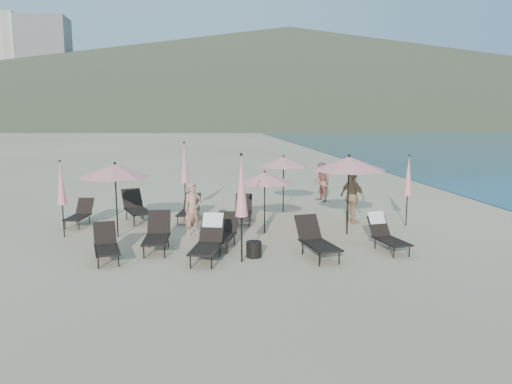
{
  "coord_description": "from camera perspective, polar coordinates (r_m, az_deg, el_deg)",
  "views": [
    {
      "loc": [
        -2.28,
        -13.19,
        3.85
      ],
      "look_at": [
        -0.05,
        3.5,
        1.1
      ],
      "focal_mm": 35.0,
      "sensor_mm": 36.0,
      "label": 1
    }
  ],
  "objects": [
    {
      "name": "lounger_5",
      "position": [
        14.42,
        14.62,
        -4.61
      ],
      "size": [
        0.82,
        1.63,
        0.97
      ],
      "rotation": [
        0.0,
        0.0,
        0.17
      ],
      "color": "black",
      "rests_on": "ground"
    },
    {
      "name": "hotel_skyline",
      "position": [
        299.4,
        -25.99,
        12.25
      ],
      "size": [
        109.0,
        82.0,
        55.0
      ],
      "color": "beige",
      "rests_on": "ground"
    },
    {
      "name": "beachgoer_b",
      "position": [
        21.48,
        7.54,
        1.13
      ],
      "size": [
        0.86,
        0.98,
        1.67
      ],
      "primitive_type": "imported",
      "rotation": [
        0.0,
        0.0,
        -1.24
      ],
      "color": "#965C4D",
      "rests_on": "ground"
    },
    {
      "name": "lounger_2",
      "position": [
        13.19,
        -5.45,
        -5.38
      ],
      "size": [
        1.05,
        1.85,
        1.09
      ],
      "rotation": [
        0.0,
        0.0,
        -0.25
      ],
      "color": "black",
      "rests_on": "ground"
    },
    {
      "name": "lounger_0",
      "position": [
        13.62,
        -16.75,
        -5.74
      ],
      "size": [
        0.9,
        1.63,
        0.89
      ],
      "rotation": [
        0.0,
        0.0,
        0.21
      ],
      "color": "black",
      "rests_on": "ground"
    },
    {
      "name": "side_table_1",
      "position": [
        13.33,
        -0.24,
        -6.57
      ],
      "size": [
        0.42,
        0.42,
        0.42
      ],
      "primitive_type": "cylinder",
      "color": "black",
      "rests_on": "ground"
    },
    {
      "name": "ground",
      "position": [
        13.93,
        2.13,
        -6.78
      ],
      "size": [
        800.0,
        800.0,
        0.0
      ],
      "primitive_type": "plane",
      "color": "#D6BA8C",
      "rests_on": "ground"
    },
    {
      "name": "beachgoer_a",
      "position": [
        15.55,
        -7.22,
        -1.98
      ],
      "size": [
        0.73,
        0.65,
        1.67
      ],
      "primitive_type": "imported",
      "rotation": [
        0.0,
        0.0,
        0.51
      ],
      "color": "tan",
      "rests_on": "ground"
    },
    {
      "name": "lounger_3",
      "position": [
        14.3,
        -3.67,
        -4.61
      ],
      "size": [
        1.04,
        1.68,
        0.9
      ],
      "rotation": [
        0.0,
        0.0,
        -0.3
      ],
      "color": "black",
      "rests_on": "ground"
    },
    {
      "name": "lounger_1",
      "position": [
        14.21,
        -11.22,
        -4.69
      ],
      "size": [
        0.74,
        1.76,
        0.99
      ],
      "rotation": [
        0.0,
        0.0,
        -0.05
      ],
      "color": "black",
      "rests_on": "ground"
    },
    {
      "name": "beachgoer_c",
      "position": [
        17.43,
        10.98,
        -0.58
      ],
      "size": [
        0.9,
        1.16,
        1.84
      ],
      "primitive_type": "imported",
      "rotation": [
        0.0,
        0.0,
        2.06
      ],
      "color": "tan",
      "rests_on": "ground"
    },
    {
      "name": "lounger_4",
      "position": [
        13.4,
        6.89,
        -5.4
      ],
      "size": [
        0.95,
        1.83,
        1.0
      ],
      "rotation": [
        0.0,
        0.0,
        0.17
      ],
      "color": "black",
      "rests_on": "ground"
    },
    {
      "name": "umbrella_open_3",
      "position": [
        19.05,
        3.17,
        3.48
      ],
      "size": [
        2.03,
        2.03,
        2.18
      ],
      "color": "black",
      "rests_on": "ground"
    },
    {
      "name": "lounger_7",
      "position": [
        18.11,
        -13.54,
        -1.68
      ],
      "size": [
        1.26,
        1.95,
        1.05
      ],
      "rotation": [
        0.0,
        0.0,
        0.34
      ],
      "color": "black",
      "rests_on": "ground"
    },
    {
      "name": "umbrella_closed_0",
      "position": [
        12.53,
        -1.68,
        0.58
      ],
      "size": [
        0.33,
        0.33,
        2.81
      ],
      "color": "black",
      "rests_on": "ground"
    },
    {
      "name": "lounger_9",
      "position": [
        17.37,
        -1.5,
        -2.1
      ],
      "size": [
        0.84,
        1.65,
        0.91
      ],
      "rotation": [
        0.0,
        0.0,
        -0.16
      ],
      "color": "black",
      "rests_on": "ground"
    },
    {
      "name": "umbrella_closed_2",
      "position": [
        16.2,
        -21.39,
        0.87
      ],
      "size": [
        0.28,
        0.28,
        2.39
      ],
      "color": "black",
      "rests_on": "ground"
    },
    {
      "name": "umbrella_open_2",
      "position": [
        15.68,
        10.57,
        3.2
      ],
      "size": [
        2.35,
        2.35,
        2.53
      ],
      "color": "black",
      "rests_on": "ground"
    },
    {
      "name": "umbrella_closed_1",
      "position": [
        17.38,
        17.01,
        1.72
      ],
      "size": [
        0.28,
        0.28,
        2.42
      ],
      "color": "black",
      "rests_on": "ground"
    },
    {
      "name": "lounger_6",
      "position": [
        17.98,
        -19.49,
        -2.35
      ],
      "size": [
        0.81,
        1.54,
        0.84
      ],
      "rotation": [
        0.0,
        0.0,
        -0.19
      ],
      "color": "black",
      "rests_on": "ground"
    },
    {
      "name": "side_table_0",
      "position": [
        13.83,
        -5.5,
        -6.05
      ],
      "size": [
        0.39,
        0.39,
        0.41
      ],
      "primitive_type": "cylinder",
      "color": "black",
      "rests_on": "ground"
    },
    {
      "name": "volcanic_headland",
      "position": [
        325.08,
        5.65,
        13.22
      ],
      "size": [
        690.0,
        690.0,
        55.0
      ],
      "color": "brown",
      "rests_on": "ground"
    },
    {
      "name": "umbrella_closed_3",
      "position": [
        18.95,
        -8.18,
        3.23
      ],
      "size": [
        0.32,
        0.32,
        2.71
      ],
      "color": "black",
      "rests_on": "ground"
    },
    {
      "name": "lounger_8",
      "position": [
        17.74,
        -7.63,
        -1.95
      ],
      "size": [
        0.92,
        1.66,
        0.9
      ],
      "rotation": [
        0.0,
        0.0,
        -0.22
      ],
      "color": "black",
      "rests_on": "ground"
    },
    {
      "name": "umbrella_open_1",
      "position": [
        15.66,
        1.0,
        1.64
      ],
      "size": [
        1.86,
        1.86,
        2.0
      ],
      "color": "black",
      "rests_on": "ground"
    },
    {
      "name": "umbrella_open_0",
      "position": [
        15.7,
        -15.81,
        2.36
      ],
      "size": [
        2.16,
        2.16,
        2.33
      ],
      "color": "black",
      "rests_on": "ground"
    }
  ]
}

